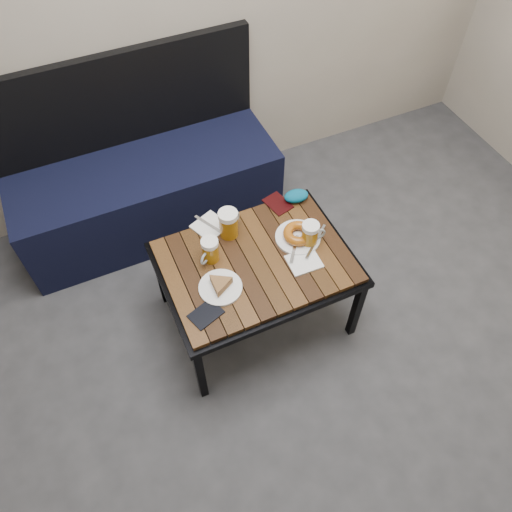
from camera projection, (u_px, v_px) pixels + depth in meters
name	position (u px, v px, depth m)	size (l,w,h in m)	color
ground	(344.00, 495.00, 2.04)	(4.00, 4.00, 0.00)	#2D2D30
room_shell	(339.00, 21.00, 0.92)	(4.00, 4.00, 4.00)	gray
bench	(147.00, 187.00, 2.73)	(1.40, 0.50, 0.95)	black
cafe_table	(256.00, 266.00, 2.22)	(0.84, 0.62, 0.47)	black
beer_mug_left	(210.00, 250.00, 2.14)	(0.11, 0.10, 0.12)	#97600C
beer_mug_centre	(229.00, 223.00, 2.22)	(0.13, 0.12, 0.14)	#97600C
beer_mug_right	(310.00, 234.00, 2.19)	(0.12, 0.08, 0.12)	#97600C
plate_pie	(220.00, 286.00, 2.08)	(0.18, 0.18, 0.05)	white
plate_bagel	(298.00, 235.00, 2.24)	(0.25, 0.23, 0.06)	white
napkin_left	(210.00, 226.00, 2.29)	(0.18, 0.18, 0.01)	white
napkin_right	(304.00, 262.00, 2.17)	(0.14, 0.12, 0.01)	white
passport_navy	(206.00, 314.00, 2.01)	(0.09, 0.13, 0.01)	black
passport_burgundy	(278.00, 204.00, 2.38)	(0.09, 0.13, 0.01)	black
knit_pouch	(296.00, 196.00, 2.38)	(0.12, 0.08, 0.05)	#054B7D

